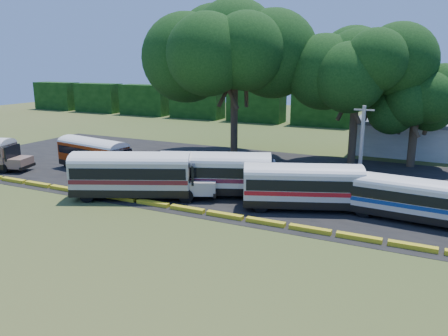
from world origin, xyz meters
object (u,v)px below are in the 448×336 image
at_px(bus_cream_west, 135,172).
at_px(bus_white_red, 305,184).
at_px(tree_west, 235,44).
at_px(bus_red, 95,152).

xyz_separation_m(bus_cream_west, bus_white_red, (12.73, 3.19, -0.18)).
distance_m(bus_cream_west, tree_west, 20.23).
bearing_deg(bus_cream_west, bus_red, 124.38).
relative_size(bus_white_red, tree_west, 0.61).
distance_m(bus_red, tree_west, 18.54).
height_order(bus_red, bus_white_red, bus_white_red).
xyz_separation_m(bus_cream_west, tree_west, (0.53, 17.48, 10.18)).
bearing_deg(bus_cream_west, tree_west, 63.92).
bearing_deg(tree_west, bus_white_red, -49.51).
bearing_deg(bus_red, tree_west, 61.29).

